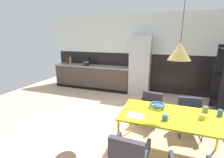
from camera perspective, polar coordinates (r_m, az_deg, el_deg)
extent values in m
plane|color=#CEAB8D|center=(3.72, -2.19, -17.46)|extent=(8.55, 8.55, 0.00)
cube|color=black|center=(6.17, 8.22, 2.55)|extent=(6.58, 0.12, 1.39)
cube|color=silver|center=(6.03, 8.72, 15.55)|extent=(6.58, 0.12, 1.39)
cube|color=#453932|center=(6.42, -6.93, 0.67)|extent=(3.02, 0.60, 0.86)
cube|color=#989A8B|center=(6.33, -7.06, 4.64)|extent=(3.05, 0.63, 0.04)
cube|color=black|center=(6.27, -8.07, -3.36)|extent=(3.02, 0.01, 0.10)
cube|color=#ADAFB2|center=(5.72, 10.02, 4.77)|extent=(0.70, 0.60, 2.03)
cube|color=gold|center=(2.87, 20.74, -12.17)|extent=(1.68, 0.89, 0.03)
cylinder|color=gold|center=(3.46, 6.41, -13.35)|extent=(0.04, 0.04, 0.72)
cylinder|color=yellow|center=(3.52, 33.72, -15.44)|extent=(0.04, 0.04, 0.72)
cylinder|color=gold|center=(2.79, 2.23, -20.81)|extent=(0.04, 0.04, 0.72)
cube|color=#37333E|center=(3.80, 12.91, -10.37)|extent=(0.57, 0.56, 0.06)
cube|color=#363339|center=(3.91, 14.10, -6.79)|extent=(0.46, 0.18, 0.31)
cube|color=#34363C|center=(3.70, 16.23, -9.62)|extent=(0.14, 0.41, 0.14)
cube|color=#3A383F|center=(3.83, 9.89, -8.36)|extent=(0.14, 0.41, 0.14)
cylinder|color=black|center=(3.68, 14.66, -15.06)|extent=(0.02, 0.02, 0.36)
cylinder|color=black|center=(3.80, 8.79, -13.71)|extent=(0.02, 0.02, 0.36)
cylinder|color=black|center=(4.01, 16.45, -12.63)|extent=(0.02, 0.02, 0.36)
cylinder|color=black|center=(4.12, 11.03, -11.49)|extent=(0.02, 0.02, 0.36)
cylinder|color=black|center=(3.93, 15.42, -16.01)|extent=(0.11, 0.41, 0.02)
cylinder|color=black|center=(4.04, 9.85, -14.73)|extent=(0.11, 0.41, 0.02)
cube|color=#37333E|center=(3.71, 26.12, -12.22)|extent=(0.53, 0.52, 0.06)
cube|color=#303842|center=(3.81, 25.80, -8.24)|extent=(0.46, 0.13, 0.33)
cube|color=#36313D|center=(3.73, 29.63, -10.84)|extent=(0.10, 0.42, 0.14)
cube|color=#32343C|center=(3.62, 22.87, -10.77)|extent=(0.10, 0.42, 0.14)
cylinder|color=black|center=(3.70, 29.53, -16.45)|extent=(0.02, 0.02, 0.36)
cylinder|color=black|center=(3.60, 23.19, -16.54)|extent=(0.02, 0.02, 0.36)
cylinder|color=black|center=(4.02, 28.02, -13.73)|extent=(0.02, 0.02, 0.36)
cylinder|color=black|center=(3.93, 22.24, -13.71)|extent=(0.02, 0.02, 0.36)
cylinder|color=black|center=(3.94, 28.42, -17.24)|extent=(0.07, 0.41, 0.02)
cylinder|color=black|center=(3.85, 22.43, -17.31)|extent=(0.07, 0.41, 0.02)
cube|color=#37333E|center=(2.44, 6.42, -24.96)|extent=(0.50, 0.48, 0.06)
cube|color=#38363C|center=(2.17, 4.99, -24.24)|extent=(0.46, 0.10, 0.33)
cube|color=#3A2F3B|center=(2.43, 1.12, -22.03)|extent=(0.07, 0.42, 0.14)
cube|color=#36383E|center=(2.35, 12.16, -24.02)|extent=(0.07, 0.42, 0.14)
cylinder|color=black|center=(2.77, 3.08, -25.34)|extent=(0.02, 0.02, 0.40)
cylinder|color=#33607F|center=(3.03, 15.73, -9.23)|extent=(0.13, 0.13, 0.07)
torus|color=#345A84|center=(3.02, 15.76, -8.83)|extent=(0.28, 0.28, 0.05)
cube|color=white|center=(2.69, 6.97, -12.61)|extent=(0.13, 0.22, 0.01)
cube|color=white|center=(2.67, 9.78, -12.96)|extent=(0.13, 0.22, 0.01)
cube|color=#262628|center=(2.67, 8.37, -12.64)|extent=(0.01, 0.22, 0.00)
cylinder|color=#5B8456|center=(3.17, 30.24, -9.32)|extent=(0.08, 0.08, 0.10)
torus|color=#5B8456|center=(3.18, 31.19, -9.29)|extent=(0.07, 0.01, 0.07)
cylinder|color=#335B93|center=(3.15, 34.01, -9.96)|extent=(0.08, 0.08, 0.11)
torus|color=#335B93|center=(3.16, 34.91, -9.91)|extent=(0.07, 0.01, 0.07)
cylinder|color=gold|center=(2.90, 29.32, -11.64)|extent=(0.09, 0.09, 0.08)
torus|color=gold|center=(2.91, 30.44, -11.61)|extent=(0.06, 0.01, 0.06)
cylinder|color=#335B93|center=(2.64, 18.29, -12.88)|extent=(0.08, 0.08, 0.09)
torus|color=#335B93|center=(2.64, 19.49, -12.90)|extent=(0.06, 0.01, 0.06)
cylinder|color=black|center=(6.32, -9.15, 5.33)|extent=(0.25, 0.25, 0.13)
cylinder|color=gray|center=(6.30, -9.17, 5.97)|extent=(0.25, 0.25, 0.01)
sphere|color=black|center=(6.30, -9.18, 6.13)|extent=(0.02, 0.02, 0.02)
cylinder|color=maroon|center=(6.75, -15.60, 6.00)|extent=(0.07, 0.07, 0.23)
cylinder|color=maroon|center=(6.73, -15.69, 7.33)|extent=(0.03, 0.03, 0.09)
cylinder|color=tan|center=(6.98, -14.57, 6.43)|extent=(0.07, 0.07, 0.25)
cylinder|color=tan|center=(6.96, -14.65, 7.66)|extent=(0.03, 0.03, 0.05)
cylinder|color=#0F3319|center=(6.62, -8.58, 6.24)|extent=(0.07, 0.07, 0.23)
cylinder|color=#0F3319|center=(6.60, -8.63, 7.61)|extent=(0.03, 0.03, 0.09)
cube|color=black|center=(5.43, 33.87, 0.68)|extent=(0.30, 0.03, 1.79)
cube|color=black|center=(5.25, 33.82, -7.14)|extent=(0.30, 0.75, 0.02)
cube|color=black|center=(5.05, 34.98, 0.51)|extent=(0.30, 0.75, 0.02)
cylinder|color=black|center=(2.55, 24.18, 21.04)|extent=(0.01, 0.01, 0.83)
cone|color=tan|center=(2.54, 22.90, 8.98)|extent=(0.33, 0.33, 0.25)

